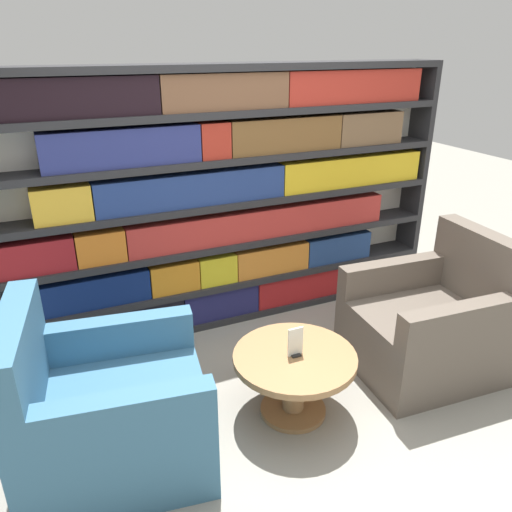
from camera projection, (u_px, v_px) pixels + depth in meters
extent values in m
plane|color=gray|center=(328.00, 428.00, 2.91)|extent=(14.00, 14.00, 0.00)
cube|color=silver|center=(226.00, 197.00, 3.86)|extent=(3.48, 0.05, 1.95)
cube|color=#262628|center=(413.00, 178.00, 4.40)|extent=(0.05, 0.30, 1.95)
cube|color=#262628|center=(234.00, 311.00, 4.13)|extent=(3.38, 0.30, 0.05)
cube|color=#262628|center=(234.00, 278.00, 4.01)|extent=(3.38, 0.30, 0.05)
cube|color=#262628|center=(233.00, 241.00, 3.88)|extent=(3.38, 0.30, 0.05)
cube|color=#262628|center=(232.00, 201.00, 3.76)|extent=(3.38, 0.30, 0.05)
cube|color=#262628|center=(231.00, 158.00, 3.63)|extent=(3.38, 0.30, 0.05)
cube|color=#262628|center=(231.00, 112.00, 3.50)|extent=(3.38, 0.30, 0.05)
cube|color=#262628|center=(230.00, 67.00, 3.38)|extent=(3.38, 0.30, 0.05)
cube|color=black|center=(124.00, 319.00, 3.71)|extent=(0.88, 0.20, 0.25)
cube|color=navy|center=(219.00, 300.00, 4.00)|extent=(0.61, 0.20, 0.25)
cube|color=#A51E20|center=(331.00, 277.00, 4.39)|extent=(1.47, 0.20, 0.25)
cube|color=navy|center=(85.00, 291.00, 3.51)|extent=(0.89, 0.20, 0.23)
cube|color=orange|center=(173.00, 275.00, 3.75)|extent=(0.36, 0.20, 0.23)
cube|color=gold|center=(215.00, 267.00, 3.87)|extent=(0.30, 0.20, 0.23)
cube|color=orange|center=(269.00, 258.00, 4.05)|extent=(0.62, 0.20, 0.23)
cube|color=navy|center=(334.00, 246.00, 4.28)|extent=(0.60, 0.20, 0.23)
cube|color=maroon|center=(35.00, 255.00, 3.28)|extent=(0.49, 0.20, 0.23)
cube|color=orange|center=(100.00, 245.00, 3.43)|extent=(0.33, 0.20, 0.23)
cube|color=#B8322D|center=(262.00, 221.00, 3.90)|extent=(2.12, 0.20, 0.23)
cube|color=gold|center=(61.00, 203.00, 3.23)|extent=(0.37, 0.20, 0.24)
cube|color=navy|center=(192.00, 188.00, 3.56)|extent=(1.38, 0.20, 0.24)
cube|color=gold|center=(349.00, 170.00, 4.06)|extent=(1.27, 0.20, 0.24)
cube|color=navy|center=(122.00, 147.00, 3.26)|extent=(1.03, 0.20, 0.25)
cube|color=#A82C1E|center=(212.00, 140.00, 3.49)|extent=(0.21, 0.20, 0.25)
cube|color=brown|center=(283.00, 134.00, 3.70)|extent=(0.89, 0.20, 0.25)
cube|color=brown|center=(366.00, 128.00, 3.98)|extent=(0.57, 0.20, 0.25)
cube|color=black|center=(71.00, 97.00, 3.03)|extent=(1.05, 0.20, 0.24)
cube|color=brown|center=(223.00, 91.00, 3.40)|extent=(0.91, 0.20, 0.24)
cube|color=#A52B20|center=(351.00, 86.00, 3.79)|extent=(1.16, 0.20, 0.24)
cube|color=#386684|center=(118.00, 426.00, 2.61)|extent=(1.04, 0.93, 0.45)
cube|color=#386684|center=(20.00, 363.00, 2.33)|extent=(0.26, 0.82, 0.49)
cube|color=#386684|center=(128.00, 416.00, 2.20)|extent=(0.80, 0.23, 0.22)
cube|color=#386684|center=(122.00, 335.00, 2.80)|extent=(0.80, 0.23, 0.22)
cube|color=brown|center=(424.00, 339.00, 3.38)|extent=(0.98, 0.87, 0.45)
cube|color=brown|center=(482.00, 268.00, 3.32)|extent=(0.20, 0.81, 0.49)
cube|color=brown|center=(391.00, 275.00, 3.52)|extent=(0.79, 0.18, 0.22)
cube|color=brown|center=(458.00, 323.00, 2.93)|extent=(0.79, 0.18, 0.22)
cylinder|color=olive|center=(294.00, 387.00, 2.97)|extent=(0.13, 0.13, 0.37)
cylinder|color=olive|center=(293.00, 409.00, 3.04)|extent=(0.40, 0.40, 0.03)
cylinder|color=olive|center=(295.00, 358.00, 2.89)|extent=(0.72, 0.72, 0.04)
cube|color=black|center=(295.00, 354.00, 2.88)|extent=(0.06, 0.06, 0.01)
cube|color=silver|center=(295.00, 342.00, 2.85)|extent=(0.09, 0.01, 0.18)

